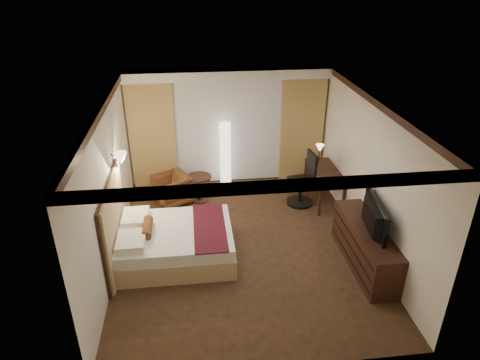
{
  "coord_description": "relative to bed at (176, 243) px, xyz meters",
  "views": [
    {
      "loc": [
        -0.82,
        -6.49,
        4.66
      ],
      "look_at": [
        0.0,
        0.4,
        1.15
      ],
      "focal_mm": 32.0,
      "sensor_mm": 36.0,
      "label": 1
    }
  ],
  "objects": [
    {
      "name": "side_table",
      "position": [
        0.48,
        2.0,
        0.0
      ],
      "size": [
        0.53,
        0.53,
        0.59
      ],
      "primitive_type": null,
      "color": "black",
      "rests_on": "floor"
    },
    {
      "name": "floor",
      "position": [
        1.2,
        0.21,
        -0.29
      ],
      "size": [
        4.5,
        5.5,
        0.01
      ],
      "primitive_type": "cube",
      "color": "#331E13",
      "rests_on": "ground"
    },
    {
      "name": "desk_lamp",
      "position": [
        3.15,
        2.15,
        0.63
      ],
      "size": [
        0.18,
        0.18,
        0.34
      ],
      "primitive_type": null,
      "color": "#FFD899",
      "rests_on": "desk"
    },
    {
      "name": "soffit",
      "position": [
        1.2,
        2.71,
        2.31
      ],
      "size": [
        4.5,
        0.5,
        0.2
      ],
      "primitive_type": "cube",
      "color": "white",
      "rests_on": "ceiling"
    },
    {
      "name": "back_wall",
      "position": [
        1.2,
        2.96,
        1.06
      ],
      "size": [
        4.5,
        0.02,
        2.7
      ],
      "primitive_type": "cube",
      "color": "beige",
      "rests_on": "floor"
    },
    {
      "name": "wall_sconce",
      "position": [
        -0.89,
        0.77,
        1.33
      ],
      "size": [
        0.24,
        0.24,
        0.24
      ],
      "primitive_type": null,
      "color": "white",
      "rests_on": "left_wall"
    },
    {
      "name": "bed",
      "position": [
        0.0,
        0.0,
        0.0
      ],
      "size": [
        1.98,
        1.54,
        0.58
      ],
      "primitive_type": null,
      "color": "white",
      "rests_on": "floor"
    },
    {
      "name": "crown_molding",
      "position": [
        1.2,
        0.21,
        2.35
      ],
      "size": [
        4.5,
        5.5,
        0.12
      ],
      "primitive_type": null,
      "color": "black",
      "rests_on": "ceiling"
    },
    {
      "name": "curtain_left_drape",
      "position": [
        -0.5,
        2.82,
        0.96
      ],
      "size": [
        1.0,
        0.14,
        2.45
      ],
      "primitive_type": "cube",
      "color": "tan",
      "rests_on": "back_wall"
    },
    {
      "name": "desk",
      "position": [
        3.15,
        1.66,
        0.09
      ],
      "size": [
        0.55,
        1.28,
        0.75
      ],
      "primitive_type": null,
      "color": "black",
      "rests_on": "floor"
    },
    {
      "name": "television",
      "position": [
        3.17,
        -0.6,
        0.79
      ],
      "size": [
        0.8,
        1.23,
        0.15
      ],
      "primitive_type": "imported",
      "rotation": [
        0.0,
        0.0,
        1.45
      ],
      "color": "black",
      "rests_on": "dresser"
    },
    {
      "name": "headboard",
      "position": [
        -1.0,
        -0.0,
        0.46
      ],
      "size": [
        0.12,
        1.84,
        1.5
      ],
      "primitive_type": null,
      "color": "tan",
      "rests_on": "floor"
    },
    {
      "name": "dresser",
      "position": [
        3.2,
        -0.6,
        0.08
      ],
      "size": [
        0.5,
        1.93,
        0.75
      ],
      "primitive_type": null,
      "color": "black",
      "rests_on": "floor"
    },
    {
      "name": "curtain_right_drape",
      "position": [
        2.9,
        2.82,
        0.96
      ],
      "size": [
        1.0,
        0.14,
        2.45
      ],
      "primitive_type": "cube",
      "color": "tan",
      "rests_on": "back_wall"
    },
    {
      "name": "armchair",
      "position": [
        -0.12,
        1.97,
        0.07
      ],
      "size": [
        0.9,
        0.92,
        0.72
      ],
      "primitive_type": "imported",
      "rotation": [
        0.0,
        0.0,
        -1.08
      ],
      "color": "#4A2316",
      "rests_on": "floor"
    },
    {
      "name": "left_wall",
      "position": [
        -1.05,
        0.21,
        1.06
      ],
      "size": [
        0.02,
        5.5,
        2.7
      ],
      "primitive_type": "cube",
      "color": "beige",
      "rests_on": "floor"
    },
    {
      "name": "curtain_sheer",
      "position": [
        1.2,
        2.88,
        0.96
      ],
      "size": [
        2.48,
        0.04,
        2.45
      ],
      "primitive_type": "cube",
      "color": "silver",
      "rests_on": "back_wall"
    },
    {
      "name": "floor_lamp",
      "position": [
        1.1,
        2.6,
        0.49
      ],
      "size": [
        0.33,
        0.33,
        1.57
      ],
      "primitive_type": null,
      "color": "white",
      "rests_on": "floor"
    },
    {
      "name": "ceiling",
      "position": [
        1.2,
        0.21,
        2.41
      ],
      "size": [
        4.5,
        5.5,
        0.01
      ],
      "primitive_type": "cube",
      "color": "white",
      "rests_on": "back_wall"
    },
    {
      "name": "right_wall",
      "position": [
        3.45,
        0.21,
        1.06
      ],
      "size": [
        0.02,
        5.5,
        2.7
      ],
      "primitive_type": "cube",
      "color": "beige",
      "rests_on": "floor"
    },
    {
      "name": "office_chair",
      "position": [
        2.63,
        1.61,
        0.3
      ],
      "size": [
        0.64,
        0.64,
        1.18
      ],
      "primitive_type": null,
      "rotation": [
        0.0,
        0.0,
        0.15
      ],
      "color": "black",
      "rests_on": "floor"
    }
  ]
}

